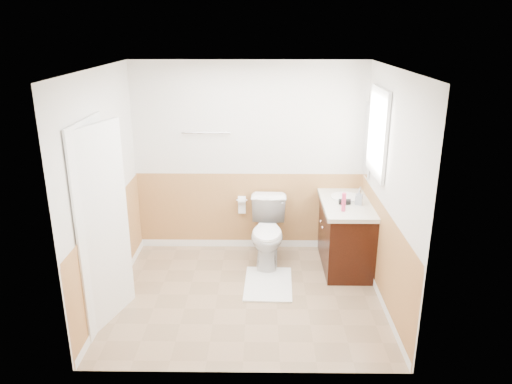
{
  "coord_description": "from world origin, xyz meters",
  "views": [
    {
      "loc": [
        0.16,
        -4.84,
        2.9
      ],
      "look_at": [
        0.1,
        0.25,
        1.15
      ],
      "focal_mm": 34.2,
      "sensor_mm": 36.0,
      "label": 1
    }
  ],
  "objects_px": {
    "vanity_cabinet": "(345,235)",
    "lotion_bottle": "(344,202)",
    "bath_mat": "(268,284)",
    "soap_dispenser": "(359,197)",
    "toilet": "(268,233)"
  },
  "relations": [
    {
      "from": "bath_mat",
      "to": "vanity_cabinet",
      "type": "bearing_deg",
      "value": 28.79
    },
    {
      "from": "toilet",
      "to": "soap_dispenser",
      "type": "relative_size",
      "value": 4.48
    },
    {
      "from": "toilet",
      "to": "lotion_bottle",
      "type": "height_order",
      "value": "lotion_bottle"
    },
    {
      "from": "bath_mat",
      "to": "lotion_bottle",
      "type": "xyz_separation_m",
      "value": [
        0.87,
        0.22,
        0.95
      ]
    },
    {
      "from": "lotion_bottle",
      "to": "soap_dispenser",
      "type": "xyz_separation_m",
      "value": [
        0.22,
        0.22,
        -0.02
      ]
    },
    {
      "from": "lotion_bottle",
      "to": "bath_mat",
      "type": "bearing_deg",
      "value": -165.78
    },
    {
      "from": "vanity_cabinet",
      "to": "lotion_bottle",
      "type": "distance_m",
      "value": 0.65
    },
    {
      "from": "bath_mat",
      "to": "soap_dispenser",
      "type": "bearing_deg",
      "value": 22.24
    },
    {
      "from": "bath_mat",
      "to": "toilet",
      "type": "bearing_deg",
      "value": 90.0
    },
    {
      "from": "toilet",
      "to": "bath_mat",
      "type": "xyz_separation_m",
      "value": [
        0.0,
        -0.59,
        -0.4
      ]
    },
    {
      "from": "vanity_cabinet",
      "to": "lotion_bottle",
      "type": "xyz_separation_m",
      "value": [
        -0.1,
        -0.31,
        0.56
      ]
    },
    {
      "from": "toilet",
      "to": "vanity_cabinet",
      "type": "height_order",
      "value": "toilet"
    },
    {
      "from": "vanity_cabinet",
      "to": "toilet",
      "type": "bearing_deg",
      "value": 176.72
    },
    {
      "from": "vanity_cabinet",
      "to": "soap_dispenser",
      "type": "distance_m",
      "value": 0.56
    },
    {
      "from": "vanity_cabinet",
      "to": "lotion_bottle",
      "type": "bearing_deg",
      "value": -107.76
    }
  ]
}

